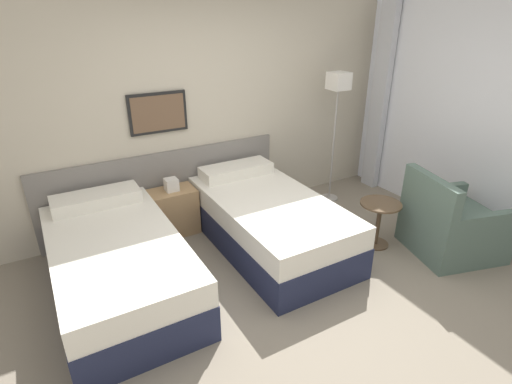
# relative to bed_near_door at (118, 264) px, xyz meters

# --- Properties ---
(ground_plane) EXTENTS (16.00, 16.00, 0.00)m
(ground_plane) POSITION_rel_bed_near_door_xyz_m (1.40, -0.94, -0.29)
(ground_plane) COLOR slate
(wall_headboard) EXTENTS (10.00, 0.10, 2.70)m
(wall_headboard) POSITION_rel_bed_near_door_xyz_m (1.36, 1.06, 1.00)
(wall_headboard) COLOR #B7AD99
(wall_headboard) RESTS_ON ground_plane
(bed_near_door) EXTENTS (1.07, 2.01, 0.70)m
(bed_near_door) POSITION_rel_bed_near_door_xyz_m (0.00, 0.00, 0.00)
(bed_near_door) COLOR #1E233D
(bed_near_door) RESTS_ON ground_plane
(bed_near_window) EXTENTS (1.07, 2.01, 0.70)m
(bed_near_window) POSITION_rel_bed_near_door_xyz_m (1.61, 0.00, 0.00)
(bed_near_window) COLOR #1E233D
(bed_near_window) RESTS_ON ground_plane
(nightstand) EXTENTS (0.51, 0.34, 0.68)m
(nightstand) POSITION_rel_bed_near_door_xyz_m (0.80, 0.78, -0.02)
(nightstand) COLOR #9E7A51
(nightstand) RESTS_ON ground_plane
(floor_lamp) EXTENTS (0.24, 0.24, 1.70)m
(floor_lamp) POSITION_rel_bed_near_door_xyz_m (2.96, 0.60, 1.12)
(floor_lamp) COLOR #9E9993
(floor_lamp) RESTS_ON ground_plane
(side_table) EXTENTS (0.44, 0.44, 0.51)m
(side_table) POSITION_rel_bed_near_door_xyz_m (2.65, -0.59, 0.06)
(side_table) COLOR brown
(side_table) RESTS_ON ground_plane
(armchair) EXTENTS (1.03, 0.99, 0.90)m
(armchair) POSITION_rel_bed_near_door_xyz_m (3.22, -1.07, -0.01)
(armchair) COLOR #4C6056
(armchair) RESTS_ON ground_plane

